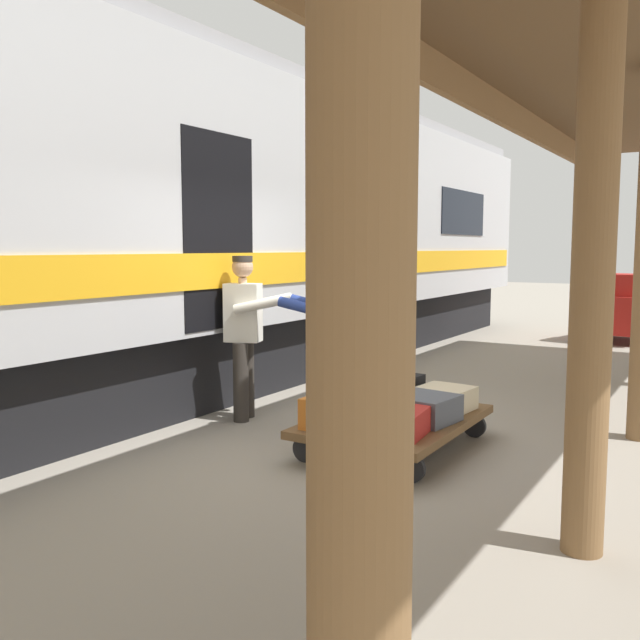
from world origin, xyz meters
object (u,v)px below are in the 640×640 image
Objects in this scene: luggage_cart at (395,422)px; suitcase_black_hardshell at (392,389)px; porter_in_overalls at (330,337)px; porter_by_door at (245,331)px; suitcase_red_plastic at (399,422)px; suitcase_slate_roller at (424,408)px; baggage_tug at (618,309)px; suitcase_cream_canvas at (445,398)px; train_car at (117,223)px; suitcase_orange_carryall at (341,410)px; suitcase_burgundy_valise at (368,404)px.

luggage_cart is 0.60m from suitcase_black_hardshell.
porter_by_door is at bearing 2.72° from porter_in_overalls.
suitcase_black_hardshell is 1.63m from porter_by_door.
suitcase_slate_roller is (-0.00, -0.50, 0.01)m from suitcase_red_plastic.
baggage_tug is (-2.42, -8.47, -0.30)m from porter_by_door.
suitcase_red_plastic and suitcase_cream_canvas have the same top height.
suitcase_slate_roller is (-3.81, 0.08, -1.66)m from train_car.
porter_by_door is at bearing -23.66° from suitcase_orange_carryall.
porter_by_door is at bearing 74.07° from baggage_tug.
porter_by_door reaches higher than suitcase_black_hardshell.
porter_by_door reaches higher than suitcase_orange_carryall.
suitcase_red_plastic is 1.01m from suitcase_cream_canvas.
suitcase_slate_roller is 2.13m from porter_by_door.
porter_in_overalls and porter_by_door have the same top height.
baggage_tug is at bearing -95.98° from suitcase_burgundy_valise.
porter_in_overalls is at bearing -53.51° from suitcase_orange_carryall.
train_car is 41.11× the size of suitcase_slate_roller.
baggage_tug is at bearing -99.63° from porter_in_overalls.
baggage_tug is (-0.36, -9.13, 0.23)m from suitcase_red_plastic.
train_car is at bearing 2.64° from porter_in_overalls.
suitcase_orange_carryall reaches higher than luggage_cart.
suitcase_orange_carryall is at bearing 126.49° from porter_in_overalls.
suitcase_black_hardshell is 0.78m from porter_in_overalls.
train_car is at bearing 6.38° from suitcase_cream_canvas.
train_car reaches higher than suitcase_cream_canvas.
suitcase_slate_roller is (0.00, 0.50, 0.01)m from suitcase_cream_canvas.
suitcase_red_plastic is at bearing 118.30° from suitcase_black_hardshell.
suitcase_slate_roller is at bearing 87.60° from baggage_tug.
suitcase_black_hardshell is 0.54m from suitcase_cream_canvas.
train_car is 3.97m from luggage_cart.
suitcase_black_hardshell is 1.01m from suitcase_orange_carryall.
suitcase_black_hardshell is 0.74m from suitcase_slate_roller.
suitcase_burgundy_valise is 8.67m from baggage_tug.
porter_by_door is at bearing -177.40° from train_car.
suitcase_burgundy_valise is at bearing -0.00° from luggage_cart.
suitcase_burgundy_valise is at bearing 178.62° from train_car.
suitcase_slate_roller is at bearing 180.00° from suitcase_burgundy_valise.
suitcase_black_hardshell is at bearing -61.70° from luggage_cart.
train_car is at bearing 7.43° from suitcase_black_hardshell.
porter_in_overalls reaches higher than suitcase_red_plastic.
luggage_cart is 3.69× the size of suitcase_black_hardshell.
baggage_tug reaches higher than suitcase_orange_carryall.
train_car is 3.68m from suitcase_burgundy_valise.
suitcase_burgundy_valise is at bearing 42.88° from suitcase_cream_canvas.
porter_by_door is (0.99, 0.05, 0.00)m from porter_in_overalls.
suitcase_red_plastic is 0.99× the size of suitcase_cream_canvas.
luggage_cart is 0.59m from suitcase_red_plastic.
porter_by_door is at bearing 12.89° from suitcase_black_hardshell.
suitcase_black_hardshell reaches higher than luggage_cart.
train_car is at bearing -8.71° from suitcase_red_plastic.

